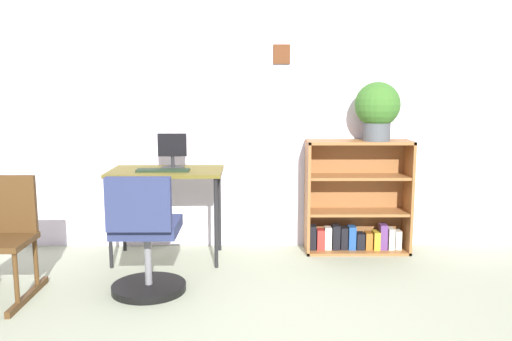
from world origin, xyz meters
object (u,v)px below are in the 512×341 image
rocking_chair (1,236)px  potted_plant_on_shelf (377,108)px  keyboard (163,170)px  desk (166,178)px  monitor (172,152)px  office_chair (145,243)px  bookshelf_low (356,203)px

rocking_chair → potted_plant_on_shelf: potted_plant_on_shelf is taller
keyboard → potted_plant_on_shelf: 1.84m
desk → monitor: (0.04, 0.07, 0.21)m
monitor → office_chair: (-0.07, -0.85, -0.52)m
desk → monitor: 0.22m
monitor → bookshelf_low: 1.64m
rocking_chair → desk: bearing=38.3°
keyboard → rocking_chair: bearing=-144.6°
desk → bookshelf_low: bookshelf_low is taller
keyboard → bookshelf_low: (1.62, 0.31, -0.34)m
monitor → bookshelf_low: size_ratio=0.30×
monitor → rocking_chair: 1.43m
desk → potted_plant_on_shelf: potted_plant_on_shelf is taller
keyboard → potted_plant_on_shelf: size_ratio=0.85×
desk → rocking_chair: size_ratio=1.11×
rocking_chair → monitor: bearing=39.5°
keyboard → rocking_chair: 1.26m
bookshelf_low → potted_plant_on_shelf: size_ratio=1.97×
bookshelf_low → monitor: bearing=-174.2°
rocking_chair → bookshelf_low: 2.80m
office_chair → bookshelf_low: (1.64, 1.01, 0.05)m
monitor → potted_plant_on_shelf: size_ratio=0.59×
rocking_chair → bookshelf_low: (2.61, 1.02, -0.00)m
desk → bookshelf_low: 1.64m
office_chair → potted_plant_on_shelf: 2.20m
bookshelf_low → rocking_chair: bearing=-158.7°
potted_plant_on_shelf → desk: bearing=-174.4°
office_chair → rocking_chair: bearing=-179.6°
desk → keyboard: size_ratio=2.17×
office_chair → bookshelf_low: 1.92m
rocking_chair → potted_plant_on_shelf: 3.03m
desk → keyboard: (-0.01, -0.09, 0.08)m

